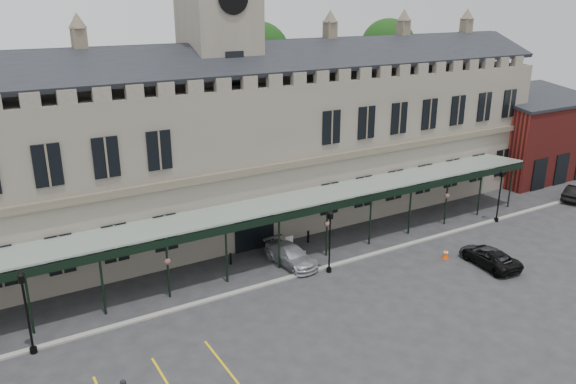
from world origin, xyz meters
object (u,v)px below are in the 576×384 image
sign_board (289,243)px  car_right_b (576,193)px  car_van (490,257)px  clock_tower (220,66)px  car_right_a (487,255)px  station_building (224,152)px  lamp_post_mid (330,235)px  lamp_post_left (26,304)px  lamp_post_right (500,190)px  car_taxi (291,255)px  traffic_cone (446,254)px

sign_board → car_right_b: 29.16m
car_van → car_right_b: car_right_b is taller
clock_tower → car_right_a: clock_tower is taller
station_building → lamp_post_mid: (2.65, -11.00, -3.70)m
lamp_post_left → car_right_a: lamp_post_left is taller
lamp_post_mid → sign_board: bearing=96.4°
lamp_post_mid → lamp_post_right: size_ratio=0.99×
car_right_b → car_taxi: bearing=67.8°
clock_tower → sign_board: clock_tower is taller
lamp_post_mid → lamp_post_left: bearing=179.0°
traffic_cone → car_van: size_ratio=0.17×
sign_board → car_right_a: (10.86, -9.20, 0.15)m
lamp_post_left → car_van: lamp_post_left is taller
lamp_post_mid → car_right_b: size_ratio=1.11×
sign_board → station_building: bearing=111.3°
car_van → car_right_a: (0.00, 0.32, 0.05)m
station_building → car_van: bearing=-50.9°
traffic_cone → car_taxi: car_taxi is taller
lamp_post_left → lamp_post_right: size_ratio=1.05×
lamp_post_left → car_right_b: size_ratio=1.17×
clock_tower → car_taxi: clock_tower is taller
clock_tower → car_taxi: (1.00, -8.69, -12.42)m
car_right_a → clock_tower: bearing=-51.8°
clock_tower → car_van: clock_tower is taller
clock_tower → car_right_b: 35.08m
lamp_post_right → sign_board: lamp_post_right is taller
station_building → traffic_cone: bearing=-50.6°
sign_board → car_right_a: bearing=-37.3°
lamp_post_right → traffic_cone: size_ratio=6.07×
sign_board → car_right_a: 14.23m
station_building → car_taxi: bearing=-83.4°
lamp_post_left → lamp_post_right: (36.48, 0.11, -0.15)m
lamp_post_right → traffic_cone: lamp_post_right is taller
lamp_post_right → station_building: bearing=152.4°
lamp_post_mid → traffic_cone: bearing=-16.9°
lamp_post_mid → car_right_a: size_ratio=1.16×
car_taxi → car_right_b: bearing=-9.1°
lamp_post_right → car_right_b: (10.79, -0.09, -2.09)m
clock_tower → station_building: bearing=-90.0°
lamp_post_mid → lamp_post_right: lamp_post_right is taller
clock_tower → sign_board: bearing=-71.9°
station_building → car_taxi: 10.41m
lamp_post_left → traffic_cone: (27.43, -2.91, -2.56)m
station_building → clock_tower: 6.64m
clock_tower → car_right_a: (13.00, -15.77, -12.42)m
traffic_cone → car_taxi: size_ratio=0.16×
station_building → car_right_b: (31.00, -10.67, -5.77)m
traffic_cone → car_right_a: (1.85, -2.09, 0.31)m
lamp_post_right → car_right_a: lamp_post_right is taller
clock_tower → car_right_b: bearing=-19.1°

